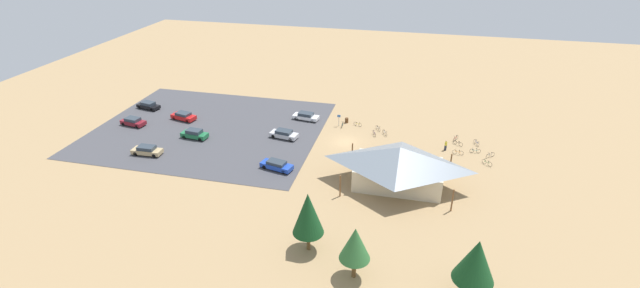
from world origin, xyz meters
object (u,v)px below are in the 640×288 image
bicycle_orange_lone_west (458,152)px  car_green_second_row (194,134)px  bike_pavilion (399,164)px  car_blue_front_row (277,165)px  bicycle_white_mid_cluster (490,155)px  bicycle_green_trailside (487,163)px  bicycle_teal_yard_left (342,125)px  car_tan_back_corner (147,150)px  car_white_aisle_side (306,116)px  car_black_by_curb (148,105)px  visitor_near_lot (446,145)px  bicycle_purple_lone_east (374,134)px  bicycle_white_edge_south (385,133)px  bicycle_red_by_bin (456,138)px  bicycle_yellow_front_row (358,124)px  car_maroon_end_stall (133,122)px  pine_west (355,244)px  bicycle_black_yard_center (458,143)px  bicycle_teal_edge_north (475,151)px  pine_midwest (476,261)px  trash_bin (347,120)px  car_red_inner_stall (184,116)px  car_silver_mid_lot (284,134)px  visitor_crossing_yard (412,150)px  lot_sign (339,119)px  bicycle_blue_yard_front (476,143)px  pine_far_east (308,213)px  bicycle_silver_near_sign (378,128)px

bicycle_orange_lone_west → car_green_second_row: bearing=5.6°
bike_pavilion → car_blue_front_row: bearing=-0.1°
bicycle_white_mid_cluster → bicycle_green_trailside: bicycle_green_trailside is taller
bicycle_white_mid_cluster → bicycle_teal_yard_left: bicycle_white_mid_cluster is taller
car_tan_back_corner → car_white_aisle_side: size_ratio=0.97×
car_black_by_curb → car_green_second_row: 17.36m
car_white_aisle_side → visitor_near_lot: size_ratio=2.80×
bicycle_purple_lone_east → bicycle_white_edge_south: size_ratio=0.95×
bicycle_red_by_bin → car_blue_front_row: size_ratio=0.32×
bicycle_purple_lone_east → car_green_second_row: size_ratio=0.33×
bicycle_red_by_bin → car_tan_back_corner: 49.11m
bicycle_yellow_front_row → car_maroon_end_stall: 39.38m
pine_west → car_black_by_curb: (45.35, -34.72, -3.49)m
pine_west → bicycle_black_yard_center: size_ratio=4.14×
bicycle_orange_lone_west → car_white_aisle_side: bearing=-15.6°
bicycle_teal_edge_north → pine_midwest: bearing=84.9°
pine_west → bicycle_purple_lone_east: bearing=-86.5°
trash_bin → visitor_near_lot: size_ratio=0.52×
pine_midwest → car_red_inner_stall: pine_midwest is taller
bicycle_yellow_front_row → bicycle_teal_yard_left: (2.56, 0.93, 0.03)m
bicycle_green_trailside → car_tan_back_corner: size_ratio=0.29×
pine_west → bicycle_white_edge_south: bearing=-89.5°
car_silver_mid_lot → car_blue_front_row: bearing=101.5°
car_maroon_end_stall → bicycle_yellow_front_row: bearing=-167.1°
car_blue_front_row → visitor_near_lot: size_ratio=2.93×
bicycle_white_mid_cluster → visitor_crossing_yard: visitor_crossing_yard is taller
bicycle_yellow_front_row → car_maroon_end_stall: bearing=12.9°
car_white_aisle_side → visitor_crossing_yard: (-19.20, 9.12, 0.20)m
trash_bin → car_white_aisle_side: (7.39, 0.45, 0.26)m
bicycle_teal_yard_left → car_black_by_curb: car_black_by_curb is taller
bicycle_black_yard_center → bicycle_white_edge_south: bicycle_white_edge_south is taller
bicycle_yellow_front_row → car_maroon_end_stall: size_ratio=0.33×
trash_bin → bicycle_teal_yard_left: size_ratio=0.52×
car_green_second_row → lot_sign: bearing=-155.5°
bicycle_purple_lone_east → visitor_near_lot: 11.82m
bicycle_black_yard_center → car_maroon_end_stall: (55.16, 5.28, 0.38)m
bicycle_red_by_bin → car_tan_back_corner: bearing=19.0°
bicycle_blue_yard_front → bicycle_teal_yard_left: (22.27, -1.79, -0.01)m
bicycle_orange_lone_west → visitor_crossing_yard: size_ratio=0.97×
bicycle_teal_edge_north → car_red_inner_stall: bearing=-1.1°
bicycle_yellow_front_row → visitor_near_lot: visitor_near_lot is taller
pine_west → visitor_crossing_yard: (-4.38, -27.59, -3.30)m
pine_far_east → bicycle_yellow_front_row: 33.50m
bicycle_white_mid_cluster → bicycle_silver_near_sign: bearing=-18.0°
pine_midwest → bicycle_blue_yard_front: (-3.18, -33.85, -4.36)m
bicycle_green_trailside → car_maroon_end_stall: 59.11m
pine_west → car_red_inner_stall: bearing=-41.1°
car_white_aisle_side → car_red_inner_stall: bearing=13.5°
pine_west → bicycle_green_trailside: (-15.43, -27.01, -3.83)m
pine_far_east → bike_pavilion: bearing=-118.4°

